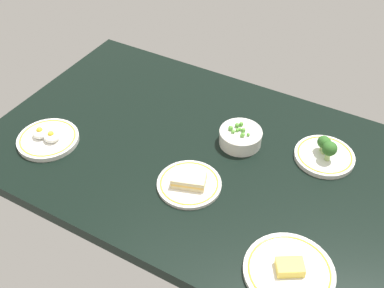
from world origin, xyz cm
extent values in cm
cube|color=black|center=(0.00, 0.00, 2.00)|extent=(128.39, 83.98, 4.00)
cylinder|color=white|center=(42.57, -27.40, 4.69)|extent=(22.43, 22.43, 1.37)
torus|color=gold|center=(42.57, -27.40, 5.37)|extent=(20.24, 20.24, 0.50)
cube|color=#F2D14C|center=(42.57, -27.40, 6.67)|extent=(8.09, 7.41, 2.59)
cylinder|color=white|center=(6.98, -14.07, 4.53)|extent=(18.79, 18.79, 1.06)
torus|color=gold|center=(6.98, -14.07, 5.06)|extent=(17.03, 17.03, 0.50)
cube|color=beige|center=(6.98, -14.07, 5.66)|extent=(11.14, 9.14, 1.20)
cube|color=#E5B24C|center=(6.98, -14.07, 6.66)|extent=(11.14, 9.14, 0.80)
cube|color=beige|center=(6.98, -14.07, 7.66)|extent=(11.14, 9.14, 1.20)
cylinder|color=white|center=(37.58, 16.25, 4.77)|extent=(18.34, 18.34, 1.53)
torus|color=gold|center=(37.58, 16.25, 5.53)|extent=(16.64, 16.64, 0.50)
cylinder|color=#9EBC72|center=(38.80, 14.46, 6.93)|extent=(1.58, 1.58, 2.80)
sphere|color=#2D6023|center=(38.80, 14.46, 10.03)|extent=(4.51, 4.51, 4.51)
cylinder|color=#9EBC72|center=(36.88, 16.61, 6.90)|extent=(1.30, 1.30, 2.73)
sphere|color=#2D6023|center=(36.88, 16.61, 9.65)|extent=(3.70, 3.70, 3.70)
cylinder|color=#9EBC72|center=(36.12, 17.60, 6.57)|extent=(1.37, 1.37, 2.07)
sphere|color=#2D6023|center=(36.12, 17.60, 9.07)|extent=(3.91, 3.91, 3.91)
cylinder|color=white|center=(-41.82, -19.58, 4.79)|extent=(19.49, 19.49, 1.58)
torus|color=gold|center=(-41.82, -19.58, 5.58)|extent=(17.65, 17.65, 0.50)
ellipsoid|color=white|center=(-44.04, -20.10, 6.95)|extent=(4.95, 4.95, 2.72)
sphere|color=yellow|center=(-44.04, -20.10, 8.17)|extent=(1.98, 1.98, 1.98)
ellipsoid|color=white|center=(-39.68, -19.74, 6.93)|extent=(4.89, 4.89, 2.69)
sphere|color=yellow|center=(-39.68, -19.74, 8.14)|extent=(1.96, 1.96, 1.96)
cylinder|color=white|center=(12.04, 9.82, 6.36)|extent=(13.36, 13.36, 4.73)
torus|color=white|center=(12.04, 9.82, 8.73)|extent=(13.62, 13.62, 0.80)
sphere|color=#599E38|center=(14.80, 9.23, 9.27)|extent=(1.08, 1.08, 1.08)
sphere|color=#599E38|center=(10.83, 12.64, 9.43)|extent=(1.41, 1.41, 1.41)
sphere|color=#599E38|center=(12.65, 10.27, 9.43)|extent=(1.41, 1.41, 1.41)
sphere|color=#599E38|center=(9.94, 11.38, 9.48)|extent=(1.50, 1.50, 1.50)
sphere|color=#599E38|center=(13.42, 8.12, 9.44)|extent=(1.43, 1.43, 1.43)
sphere|color=#599E38|center=(10.90, 9.48, 9.28)|extent=(1.11, 1.11, 1.11)
sphere|color=#599E38|center=(8.79, 9.09, 9.51)|extent=(1.56, 1.56, 1.56)
sphere|color=#599E38|center=(11.42, 10.27, 9.23)|extent=(1.00, 1.00, 1.00)
sphere|color=#599E38|center=(10.09, 8.16, 9.34)|extent=(1.23, 1.23, 1.23)
sphere|color=#599E38|center=(13.22, 7.78, 9.26)|extent=(1.07, 1.07, 1.07)
camera|label=1|loc=(53.12, -94.27, 104.60)|focal=43.86mm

